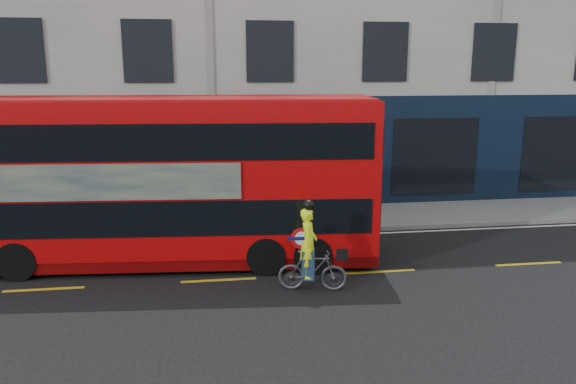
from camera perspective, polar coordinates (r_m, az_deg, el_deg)
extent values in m
plane|color=black|center=(12.33, -6.89, -11.43)|extent=(120.00, 120.00, 0.00)
cube|color=gray|center=(18.45, -7.41, -3.04)|extent=(60.00, 3.00, 0.12)
cube|color=slate|center=(17.01, -7.33, -4.38)|extent=(60.00, 0.12, 0.13)
cube|color=beige|center=(24.40, -8.20, 18.38)|extent=(50.00, 10.00, 15.00)
cube|color=black|center=(19.48, -7.64, 3.64)|extent=(50.00, 0.08, 4.00)
cube|color=silver|center=(16.74, -7.30, -4.87)|extent=(58.00, 0.10, 0.01)
cube|color=#B40708|center=(14.57, -12.25, 1.71)|extent=(10.70, 3.25, 3.78)
cube|color=#5A0304|center=(15.08, -11.89, -5.90)|extent=(10.69, 3.20, 0.29)
cube|color=black|center=(14.75, -12.10, -1.49)|extent=(10.28, 3.26, 0.86)
cube|color=black|center=(14.42, -12.43, 5.54)|extent=(10.28, 3.26, 0.86)
cube|color=#950A0C|center=(14.34, -12.61, 9.23)|extent=(10.48, 3.14, 0.08)
cube|color=black|center=(14.89, 8.45, -1.20)|extent=(0.22, 2.15, 0.86)
cube|color=black|center=(14.57, 8.68, 5.76)|extent=(0.22, 2.15, 0.86)
cube|color=gray|center=(13.56, -17.03, 0.95)|extent=(5.73, 0.51, 0.86)
cylinder|color=red|center=(13.58, 1.40, -4.73)|extent=(0.54, 0.06, 0.54)
cylinder|color=white|center=(13.58, 1.40, -4.74)|extent=(0.35, 0.05, 0.34)
cube|color=#0C1459|center=(13.57, 1.40, -4.74)|extent=(0.67, 0.07, 0.09)
cylinder|color=black|center=(14.92, 2.09, -5.06)|extent=(1.15, 2.51, 0.96)
cylinder|color=black|center=(14.85, -2.34, -5.14)|extent=(1.15, 2.51, 0.96)
cylinder|color=black|center=(15.90, -24.35, -5.09)|extent=(1.15, 2.51, 0.96)
imported|color=#444649|center=(12.89, 2.50, -7.98)|extent=(1.64, 0.78, 0.95)
imported|color=#C9E312|center=(12.68, 2.10, -5.18)|extent=(0.50, 0.65, 1.60)
cube|color=black|center=(12.76, 5.53, -6.35)|extent=(0.31, 0.26, 0.21)
cube|color=#1B2E48|center=(12.84, 2.08, -7.34)|extent=(0.36, 0.42, 0.67)
sphere|color=black|center=(12.44, 2.13, -1.34)|extent=(0.25, 0.25, 0.25)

